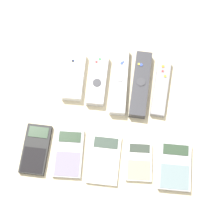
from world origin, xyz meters
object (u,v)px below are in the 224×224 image
remote_3 (141,84)px  remote_1 (98,80)px  remote_2 (120,81)px  calculator_1 (69,153)px  calculator_0 (36,149)px  calculator_2 (104,160)px  calculator_3 (139,162)px  remote_0 (74,76)px  calculator_4 (175,166)px  remote_4 (161,88)px

remote_3 → remote_1: bearing=-178.8°
remote_2 → calculator_1: bearing=-119.0°
calculator_0 → calculator_1: (0.10, -0.00, -0.00)m
remote_1 → remote_3: size_ratio=0.78×
remote_1 → calculator_0: bearing=-123.2°
remote_1 → calculator_2: 0.24m
calculator_0 → calculator_3: size_ratio=1.26×
calculator_0 → remote_1: bearing=57.9°
remote_0 → remote_1: 0.07m
remote_0 → calculator_1: 0.24m
remote_0 → calculator_4: (0.32, -0.24, -0.00)m
remote_3 → remote_2: bearing=176.7°
remote_1 → calculator_4: bearing=-44.1°
remote_4 → calculator_1: bearing=-133.4°
remote_1 → remote_2: size_ratio=0.75×
calculator_1 → calculator_4: size_ratio=1.04×
calculator_3 → remote_4: bearing=75.7°
remote_4 → calculator_1: 0.34m
remote_0 → remote_2: size_ratio=0.71×
calculator_2 → remote_0: bearing=116.3°
calculator_1 → remote_0: bearing=91.4°
remote_1 → calculator_4: 0.34m
calculator_0 → calculator_2: calculator_0 is taller
calculator_3 → calculator_4: 0.10m
remote_4 → calculator_0: (-0.34, -0.23, -0.00)m
remote_2 → calculator_3: size_ratio=1.89×
calculator_2 → calculator_3: (0.10, 0.01, 0.00)m
calculator_1 → calculator_2: calculator_1 is taller
remote_1 → calculator_3: remote_1 is taller
remote_3 → remote_4: bearing=-1.6°
remote_4 → calculator_0: bearing=-142.6°
calculator_0 → calculator_1: 0.10m
remote_0 → remote_1: (0.07, -0.00, 0.00)m
calculator_4 → remote_1: bearing=135.2°
remote_0 → remote_3: bearing=-3.0°
calculator_2 → calculator_3: size_ratio=1.24×
remote_1 → remote_4: 0.19m
remote_1 → remote_3: (0.13, 0.00, 0.00)m
remote_0 → calculator_0: 0.25m
remote_2 → remote_3: (0.06, -0.00, 0.00)m
calculator_2 → remote_3: bearing=70.8°
calculator_1 → remote_3: bearing=48.5°
calculator_4 → calculator_2: bearing=179.6°
remote_1 → remote_4: (0.19, -0.00, -0.00)m
remote_3 → calculator_2: 0.25m
remote_4 → calculator_3: (-0.04, -0.23, -0.00)m
remote_0 → calculator_4: 0.40m
remote_4 → calculator_1: (-0.25, -0.23, -0.00)m
remote_3 → calculator_1: bearing=-127.1°
remote_0 → remote_2: (0.14, 0.00, 0.00)m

